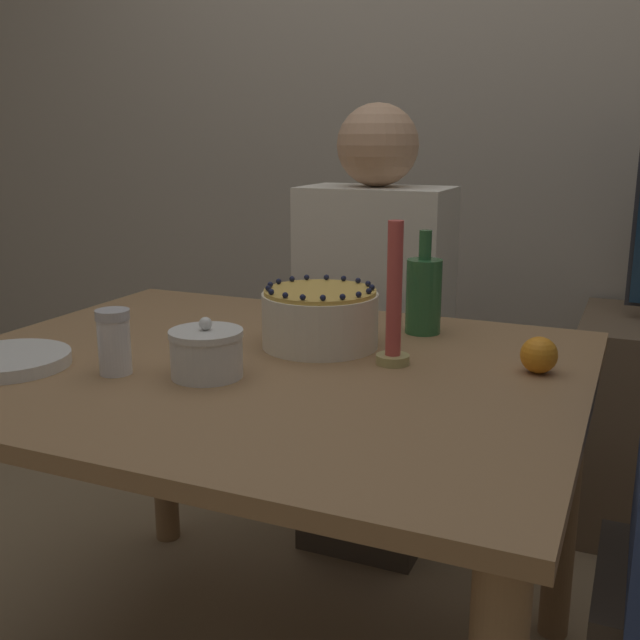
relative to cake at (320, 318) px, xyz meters
The scene contains 10 objects.
wall_behind 1.35m from the cake, 93.12° to the left, with size 8.00×0.05×2.60m.
dining_table 0.24m from the cake, 115.06° to the right, with size 1.23×1.00×0.74m.
cake is the anchor object (origin of this frame).
sugar_bowl 0.29m from the cake, 112.01° to the right, with size 0.13×0.13×0.11m.
sugar_shaker 0.42m from the cake, 130.40° to the right, with size 0.06×0.06×0.12m.
plate_stack 0.61m from the cake, 142.97° to the right, with size 0.23×0.23×0.02m.
candle 0.19m from the cake, 18.04° to the right, with size 0.06×0.06×0.27m.
bottle 0.25m from the cake, 49.15° to the left, with size 0.08×0.08×0.23m.
orange_fruit_0 0.44m from the cake, ahead, with size 0.07×0.07×0.07m.
person_man_blue_shirt 0.61m from the cake, 97.64° to the left, with size 0.40×0.34×1.25m.
Camera 1 is at (0.66, -1.22, 1.16)m, focal length 42.00 mm.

